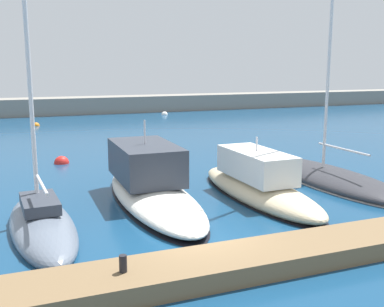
% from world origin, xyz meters
% --- Properties ---
extents(ground_plane, '(120.00, 120.00, 0.00)m').
position_xyz_m(ground_plane, '(0.00, 0.00, 0.00)').
color(ground_plane, navy).
extents(dock_pier, '(22.40, 1.88, 0.56)m').
position_xyz_m(dock_pier, '(0.00, -1.99, 0.28)').
color(dock_pier, brown).
rests_on(dock_pier, ground_plane).
extents(breakwater_seawall, '(108.00, 3.86, 1.97)m').
position_xyz_m(breakwater_seawall, '(0.00, 43.47, 0.98)').
color(breakwater_seawall, gray).
rests_on(breakwater_seawall, ground_plane).
extents(sailboat_slate_second, '(2.48, 7.41, 11.46)m').
position_xyz_m(sailboat_slate_second, '(-4.42, 3.35, 0.27)').
color(sailboat_slate_second, slate).
rests_on(sailboat_slate_second, ground_plane).
extents(motorboat_ivory_third, '(3.00, 10.22, 3.56)m').
position_xyz_m(motorboat_ivory_third, '(0.12, 5.57, 0.75)').
color(motorboat_ivory_third, silver).
rests_on(motorboat_ivory_third, ground_plane).
extents(motorboat_sand_fourth, '(2.66, 9.10, 2.87)m').
position_xyz_m(motorboat_sand_fourth, '(4.64, 4.43, 0.57)').
color(motorboat_sand_fourth, beige).
rests_on(motorboat_sand_fourth, ground_plane).
extents(sailboat_charcoal_fifth, '(3.36, 10.57, 18.78)m').
position_xyz_m(sailboat_charcoal_fifth, '(9.29, 5.53, 0.27)').
color(sailboat_charcoal_fifth, '#2D2D33').
rests_on(sailboat_charcoal_fifth, ground_plane).
extents(mooring_buoy_white, '(0.77, 0.77, 0.77)m').
position_xyz_m(mooring_buoy_white, '(11.51, 38.50, 0.00)').
color(mooring_buoy_white, white).
rests_on(mooring_buoy_white, ground_plane).
extents(mooring_buoy_red, '(0.87, 0.87, 0.87)m').
position_xyz_m(mooring_buoy_red, '(-2.61, 14.74, 0.00)').
color(mooring_buoy_red, red).
rests_on(mooring_buoy_red, ground_plane).
extents(mooring_buoy_orange, '(0.67, 0.67, 0.67)m').
position_xyz_m(mooring_buoy_orange, '(-3.07, 33.30, 0.00)').
color(mooring_buoy_orange, orange).
rests_on(mooring_buoy_orange, ground_plane).
extents(dock_bollard, '(0.20, 0.20, 0.44)m').
position_xyz_m(dock_bollard, '(-2.80, -1.99, 0.78)').
color(dock_bollard, black).
rests_on(dock_bollard, dock_pier).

